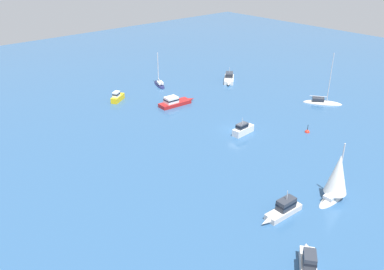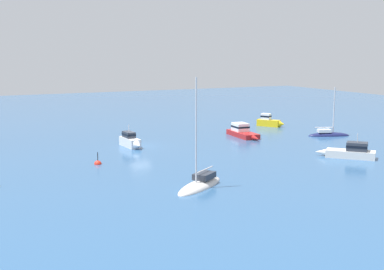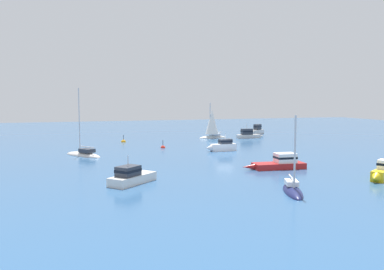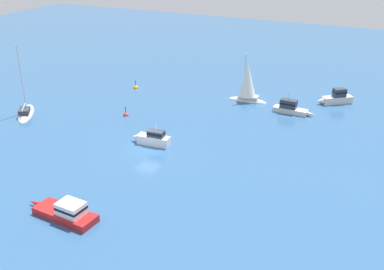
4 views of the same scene
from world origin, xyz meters
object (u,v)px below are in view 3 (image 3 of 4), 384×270
Objects in this scene: powerboat_1 at (280,163)px; mooring_buoy at (123,142)px; yacht at (293,191)px; powerboat_2 at (248,134)px; ketch at (84,155)px; launch at (256,131)px; cabin_cruiser at (381,173)px; powerboat at (133,176)px; sailboat at (212,126)px; channel_buoy at (163,148)px; cabin_cruiser_1 at (222,146)px.

powerboat_1 is 35.59m from mooring_buoy.
yacht is 46.78m from powerboat_2.
ketch is (-32.49, -15.88, -0.60)m from powerboat_2.
cabin_cruiser is (-10.05, -48.29, -0.08)m from launch.
powerboat is 1.33× the size of cabin_cruiser.
powerboat is at bearing 14.17° from powerboat_1.
sailboat is 1.76× the size of cabin_cruiser.
powerboat is at bearing -109.25° from channel_buoy.
yacht is at bearing -74.10° from powerboat.
cabin_cruiser_1 reaches higher than channel_buoy.
launch is (11.91, 4.55, -1.67)m from sailboat.
powerboat is 54.32m from launch.
channel_buoy is (-24.82, -16.96, -0.81)m from launch.
powerboat_2 is (28.84, 36.08, 0.05)m from powerboat.
yacht is 0.72× the size of ketch.
powerboat_2 is 36.17m from ketch.
ketch is at bearing 57.88° from powerboat.
channel_buoy is (-8.43, 22.53, -0.65)m from powerboat_1.
sailboat is (21.85, 37.99, 1.81)m from powerboat.
powerboat_1 is 4.34× the size of mooring_buoy.
launch is (33.76, 42.55, 0.14)m from powerboat.
yacht is 4.39× the size of channel_buoy.
powerboat_1 is (-6.35, 8.80, -0.09)m from cabin_cruiser.
ketch reaches higher than sailboat.
powerboat is 46.19m from powerboat_2.
yacht is 44.65m from mooring_buoy.
powerboat_2 is at bearing -129.92° from cabin_cruiser_1.
launch is at bearing 178.15° from yacht.
powerboat_1 is 0.75× the size of ketch.
powerboat is at bearing -46.15° from cabin_cruiser.
sailboat is 1.54× the size of cabin_cruiser_1.
ketch is at bearing -115.90° from mooring_buoy.
cabin_cruiser is 11.34m from yacht.
powerboat_2 is 24.80m from mooring_buoy.
cabin_cruiser is 0.73× the size of powerboat_2.
sailboat is 7.46m from powerboat_2.
launch is 0.69× the size of yacht.
cabin_cruiser is 42.13m from powerboat_2.
yacht is (12.58, -7.78, -0.55)m from powerboat.
launch is 0.67× the size of powerboat_1.
channel_buoy is at bearing -102.35° from ketch.
cabin_cruiser_1 reaches higher than launch.
powerboat is at bearing 154.70° from ketch.
yacht is at bearing -107.62° from powerboat_2.
mooring_buoy is (-29.71, -6.49, -0.81)m from launch.
launch is at bearing -130.25° from cabin_cruiser_1.
ketch is 5.79× the size of mooring_buoy.
sailboat reaches higher than launch.
launch is at bearing 9.20° from powerboat.
cabin_cruiser is 46.20m from mooring_buoy.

